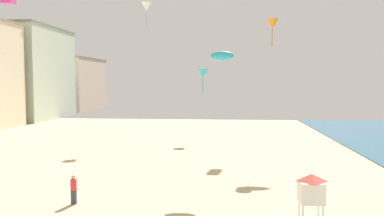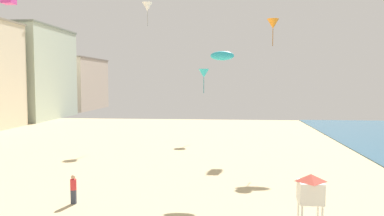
# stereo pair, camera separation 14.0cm
# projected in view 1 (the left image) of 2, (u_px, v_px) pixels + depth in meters

# --- Properties ---
(boardwalk_hotel_far) EXTENTS (14.67, 17.46, 16.34)m
(boardwalk_hotel_far) POSITION_uv_depth(u_px,v_px,m) (18.00, 73.00, 69.54)
(boardwalk_hotel_far) COLOR #B7C6B2
(boardwalk_hotel_far) RESTS_ON ground
(boardwalk_hotel_distant) EXTENTS (13.14, 19.22, 12.08)m
(boardwalk_hotel_distant) POSITION_uv_depth(u_px,v_px,m) (68.00, 84.00, 91.51)
(boardwalk_hotel_distant) COLOR #C6B29E
(boardwalk_hotel_distant) RESTS_ON ground
(kite_flyer) EXTENTS (0.34, 0.34, 1.64)m
(kite_flyer) POSITION_uv_depth(u_px,v_px,m) (74.00, 188.00, 21.40)
(kite_flyer) COLOR #383D4C
(kite_flyer) RESTS_ON ground
(lifeguard_stand) EXTENTS (1.10, 1.10, 2.55)m
(lifeguard_stand) POSITION_uv_depth(u_px,v_px,m) (311.00, 189.00, 17.90)
(lifeguard_stand) COLOR white
(lifeguard_stand) RESTS_ON ground
(kite_orange_delta) EXTENTS (1.04, 1.04, 2.37)m
(kite_orange_delta) POSITION_uv_depth(u_px,v_px,m) (272.00, 24.00, 33.82)
(kite_orange_delta) COLOR orange
(kite_cyan_parafoil) EXTENTS (1.62, 0.45, 0.63)m
(kite_cyan_parafoil) POSITION_uv_depth(u_px,v_px,m) (222.00, 56.00, 26.52)
(kite_cyan_parafoil) COLOR #2DB7CC
(kite_cyan_delta) EXTENTS (1.25, 1.25, 2.85)m
(kite_cyan_delta) POSITION_uv_depth(u_px,v_px,m) (203.00, 73.00, 45.25)
(kite_cyan_delta) COLOR #2DB7CC
(kite_white_delta) EXTENTS (1.22, 1.22, 2.78)m
(kite_white_delta) POSITION_uv_depth(u_px,v_px,m) (146.00, 7.00, 45.75)
(kite_white_delta) COLOR white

